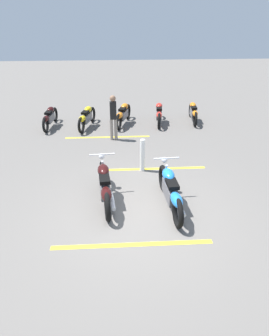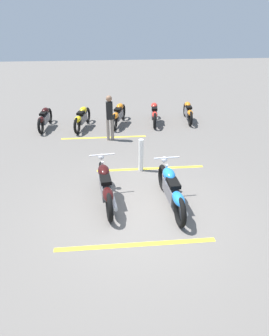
% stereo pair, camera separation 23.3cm
% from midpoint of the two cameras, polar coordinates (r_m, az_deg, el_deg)
% --- Properties ---
extents(ground_plane, '(60.00, 60.00, 0.00)m').
position_cam_midpoint_polar(ground_plane, '(6.82, 1.74, -8.79)').
color(ground_plane, '#66605B').
extents(motorcycle_bright_foreground, '(2.23, 0.62, 1.04)m').
position_cam_midpoint_polar(motorcycle_bright_foreground, '(6.85, 8.00, -4.30)').
color(motorcycle_bright_foreground, black).
rests_on(motorcycle_bright_foreground, ground).
extents(motorcycle_dark_foreground, '(2.23, 0.62, 1.04)m').
position_cam_midpoint_polar(motorcycle_dark_foreground, '(7.00, -4.86, -3.36)').
color(motorcycle_dark_foreground, black).
rests_on(motorcycle_dark_foreground, ground).
extents(motorcycle_row_far_left, '(2.07, 0.41, 0.78)m').
position_cam_midpoint_polar(motorcycle_row_far_left, '(13.20, 11.86, 10.57)').
color(motorcycle_row_far_left, black).
rests_on(motorcycle_row_far_left, ground).
extents(motorcycle_row_left, '(2.16, 0.46, 0.82)m').
position_cam_midpoint_polar(motorcycle_row_left, '(12.74, 5.31, 10.53)').
color(motorcycle_row_left, black).
rests_on(motorcycle_row_left, ground).
extents(motorcycle_row_center, '(2.14, 0.77, 0.83)m').
position_cam_midpoint_polar(motorcycle_row_center, '(12.55, -1.69, 10.43)').
color(motorcycle_row_center, black).
rests_on(motorcycle_row_center, ground).
extents(motorcycle_row_right, '(2.11, 0.64, 0.81)m').
position_cam_midpoint_polar(motorcycle_row_right, '(12.30, -8.78, 9.73)').
color(motorcycle_row_right, black).
rests_on(motorcycle_row_right, ground).
extents(motorcycle_row_far_right, '(2.08, 0.36, 0.78)m').
position_cam_midpoint_polar(motorcycle_row_far_right, '(12.67, -15.66, 9.48)').
color(motorcycle_row_far_right, black).
rests_on(motorcycle_row_far_right, ground).
extents(bystander_near_row, '(0.21, 0.28, 1.64)m').
position_cam_midpoint_polar(bystander_near_row, '(10.73, -3.53, 10.14)').
color(bystander_near_row, gray).
rests_on(bystander_near_row, ground).
extents(bollard_post, '(0.14, 0.14, 0.97)m').
position_cam_midpoint_polar(bollard_post, '(8.48, 2.32, 2.48)').
color(bollard_post, white).
rests_on(bollard_post, ground).
extents(parking_stripe_near, '(0.20, 3.20, 0.01)m').
position_cam_midpoint_polar(parking_stripe_near, '(5.98, 0.75, -14.69)').
color(parking_stripe_near, yellow).
rests_on(parking_stripe_near, ground).
extents(parking_stripe_mid, '(0.20, 3.20, 0.01)m').
position_cam_midpoint_polar(parking_stripe_mid, '(8.79, 4.20, -0.15)').
color(parking_stripe_mid, yellow).
rests_on(parking_stripe_mid, ground).
extents(parking_stripe_far, '(0.20, 3.20, 0.01)m').
position_cam_midpoint_polar(parking_stripe_far, '(11.26, -4.65, 6.01)').
color(parking_stripe_far, yellow).
rests_on(parking_stripe_far, ground).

